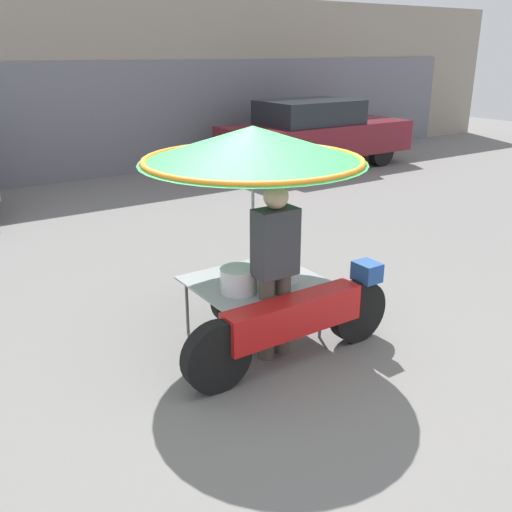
{
  "coord_description": "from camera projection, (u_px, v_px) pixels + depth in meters",
  "views": [
    {
      "loc": [
        -2.65,
        -3.78,
        2.65
      ],
      "look_at": [
        0.12,
        0.33,
        0.84
      ],
      "focal_mm": 40.0,
      "sensor_mm": 36.0,
      "label": 1
    }
  ],
  "objects": [
    {
      "name": "potted_plant",
      "position": [
        396.0,
        130.0,
        16.12
      ],
      "size": [
        0.6,
        0.6,
        0.83
      ],
      "color": "gray",
      "rests_on": "ground"
    },
    {
      "name": "parked_car",
      "position": [
        315.0,
        133.0,
        13.16
      ],
      "size": [
        4.56,
        1.7,
        1.55
      ],
      "color": "black",
      "rests_on": "ground"
    },
    {
      "name": "vendor_motorcycle_cart",
      "position": [
        258.0,
        177.0,
        5.0
      ],
      "size": [
        2.15,
        2.02,
        2.02
      ],
      "color": "black",
      "rests_on": "ground"
    },
    {
      "name": "ground_plane",
      "position": [
        266.0,
        354.0,
        5.24
      ],
      "size": [
        36.0,
        36.0,
        0.0
      ],
      "primitive_type": "plane",
      "color": "slate"
    },
    {
      "name": "shopfront_building",
      "position": [
        11.0,
        88.0,
        11.84
      ],
      "size": [
        28.0,
        2.06,
        3.78
      ],
      "color": "gray",
      "rests_on": "ground"
    },
    {
      "name": "vendor_person",
      "position": [
        275.0,
        264.0,
        4.93
      ],
      "size": [
        0.38,
        0.22,
        1.6
      ],
      "color": "#4C473D",
      "rests_on": "ground"
    }
  ]
}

